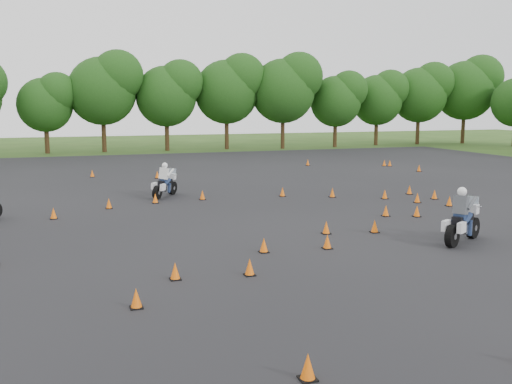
# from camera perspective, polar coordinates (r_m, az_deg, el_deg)

# --- Properties ---
(ground) EXTENTS (140.00, 140.00, 0.00)m
(ground) POSITION_cam_1_polar(r_m,az_deg,el_deg) (19.47, 3.77, -5.20)
(ground) COLOR #2D5119
(ground) RESTS_ON ground
(asphalt_pad) EXTENTS (62.00, 62.00, 0.00)m
(asphalt_pad) POSITION_cam_1_polar(r_m,az_deg,el_deg) (24.99, -1.46, -2.04)
(asphalt_pad) COLOR black
(asphalt_pad) RESTS_ON ground
(treeline) EXTENTS (86.94, 32.63, 10.96)m
(treeline) POSITION_cam_1_polar(r_m,az_deg,el_deg) (53.47, -7.98, 8.73)
(treeline) COLOR #1B4313
(treeline) RESTS_ON ground
(traffic_cones) EXTENTS (36.34, 32.80, 0.45)m
(traffic_cones) POSITION_cam_1_polar(r_m,az_deg,el_deg) (24.71, 0.29, -1.63)
(traffic_cones) COLOR orange
(traffic_cones) RESTS_ON asphalt_pad
(rider_grey) EXTENTS (2.57, 1.91, 1.94)m
(rider_grey) POSITION_cam_1_polar(r_m,az_deg,el_deg) (20.65, 20.08, -2.15)
(rider_grey) COLOR #494C51
(rider_grey) RESTS_ON ground
(rider_white) EXTENTS (1.97, 2.26, 1.78)m
(rider_white) POSITION_cam_1_polar(r_m,az_deg,el_deg) (29.37, -9.16, 1.23)
(rider_white) COLOR silver
(rider_white) RESTS_ON ground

